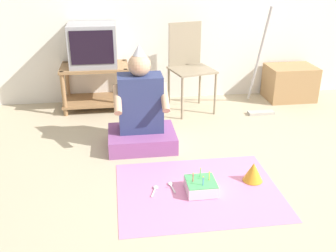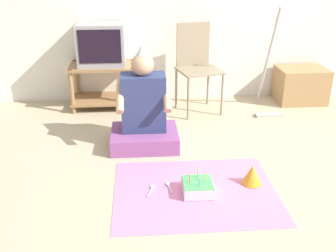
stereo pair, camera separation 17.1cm
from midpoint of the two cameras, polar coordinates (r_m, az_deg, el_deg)
name	(u,v)px [view 2 (the right image)]	position (r m, az deg, el deg)	size (l,w,h in m)	color
ground_plane	(271,199)	(2.89, 16.44, -10.16)	(16.00, 16.00, 0.00)	tan
tv_stand	(104,82)	(4.37, -8.18, 6.39)	(0.71, 0.45, 0.48)	#997047
tv	(101,44)	(4.27, -8.49, 11.69)	(0.49, 0.41, 0.44)	#99999E
folding_chair	(196,62)	(4.20, 5.31, 9.29)	(0.50, 0.49, 0.92)	gray
cardboard_box_stack	(301,85)	(4.78, 19.67, 5.62)	(0.54, 0.41, 0.39)	#A87F51
dust_mop	(268,84)	(4.28, 15.48, 5.90)	(0.28, 0.48, 1.12)	#B2ADA3
person_seated	(144,114)	(3.41, -2.09, 1.75)	(0.58, 0.47, 0.89)	#8C4C8C
party_cloth	(195,191)	(2.86, 5.69, -9.44)	(1.16, 0.91, 0.01)	pink
birthday_cake	(198,187)	(2.82, 6.07, -8.85)	(0.21, 0.21, 0.16)	silver
party_hat_blue	(252,174)	(2.99, 13.74, -6.87)	(0.15, 0.15, 0.15)	gold
plastic_spoon_near	(168,185)	(2.91, 1.76, -8.57)	(0.04, 0.14, 0.01)	white
plastic_spoon_far	(152,188)	(2.87, -0.58, -9.01)	(0.06, 0.14, 0.01)	white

